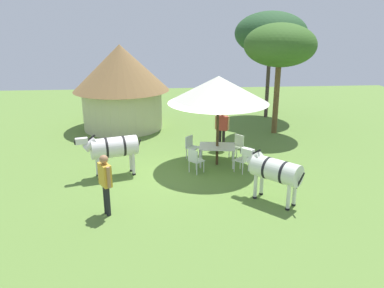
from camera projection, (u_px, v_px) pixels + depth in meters
ground_plane at (178, 173)px, 13.51m from camera, size 36.00×36.00×0.00m
thatched_hut at (121, 83)px, 18.61m from camera, size 4.72×4.72×4.13m
shade_umbrella at (218, 90)px, 13.47m from camera, size 3.66×3.66×3.34m
patio_dining_table at (217, 148)px, 14.15m from camera, size 1.46×1.14×0.74m
patio_chair_west_end at (237, 144)px, 14.98m from camera, size 0.60×0.61×0.90m
patio_chair_near_hut at (191, 146)px, 14.85m from camera, size 0.60×0.61×0.90m
patio_chair_near_lawn at (195, 159)px, 13.38m from camera, size 0.60×0.61×0.90m
patio_chair_east_end at (244, 159)px, 13.44m from camera, size 0.61×0.61×0.90m
guest_beside_umbrella at (222, 126)px, 15.71m from camera, size 0.58×0.35×1.70m
standing_watcher at (105, 179)px, 10.33m from camera, size 0.43×0.56×1.77m
zebra_nearest_camera at (113, 148)px, 13.00m from camera, size 2.19×1.11×1.57m
zebra_by_umbrella at (274, 170)px, 11.11m from camera, size 1.63×1.72×1.54m
acacia_tree_left_background at (271, 34)px, 20.04m from camera, size 3.83×3.83×5.71m
acacia_tree_right_background at (280, 46)px, 17.16m from camera, size 3.29×3.29×5.13m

